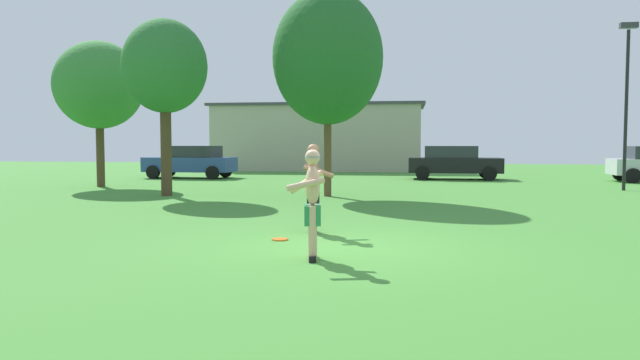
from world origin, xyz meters
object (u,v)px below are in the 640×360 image
tree_left_field (99,85)px  frisbee (280,239)px  car_black_near_post (454,162)px  lamp_post (627,89)px  player_in_black (314,186)px  tree_right_field (165,67)px  car_blue_far_end (191,161)px  player_with_cap (312,199)px  tree_behind_players (328,58)px

tree_left_field → frisbee: bearing=-49.9°
frisbee → car_black_near_post: car_black_near_post is taller
frisbee → lamp_post: bearing=51.6°
player_in_black → tree_right_field: tree_right_field is taller
player_in_black → car_blue_far_end: size_ratio=0.39×
lamp_post → tree_right_field: bearing=-164.0°
player_with_cap → tree_behind_players: tree_behind_players is taller
car_black_near_post → tree_behind_players: 11.40m
player_with_cap → car_blue_far_end: bearing=115.4°
player_with_cap → lamp_post: size_ratio=0.27×
car_blue_far_end → frisbee: bearing=-64.7°
car_black_near_post → car_blue_far_end: bearing=-175.8°
player_in_black → frisbee: player_in_black is taller
lamp_post → player_in_black: bearing=-129.3°
player_in_black → tree_left_field: bearing=133.8°
player_with_cap → frisbee: bearing=117.2°
frisbee → car_blue_far_end: size_ratio=0.07×
tree_right_field → tree_behind_players: (5.25, 0.57, 0.28)m
frisbee → tree_behind_players: (-0.32, 8.73, 4.43)m
tree_behind_players → frisbee: bearing=-87.9°
tree_right_field → tree_behind_players: size_ratio=0.87×
player_with_cap → lamp_post: (9.17, 14.30, 2.77)m
frisbee → car_blue_far_end: (-8.26, 17.52, 0.81)m
frisbee → tree_right_field: 10.71m
player_with_cap → car_blue_far_end: player_with_cap is taller
player_in_black → player_with_cap: bearing=-81.4°
car_black_near_post → lamp_post: 8.59m
player_with_cap → lamp_post: 17.21m
car_black_near_post → lamp_post: size_ratio=0.72×
player_with_cap → player_in_black: player_in_black is taller
player_in_black → tree_behind_players: tree_behind_players is taller
player_with_cap → car_black_near_post: player_with_cap is taller
lamp_post → tree_behind_players: 11.08m
player_with_cap → tree_behind_players: size_ratio=0.25×
car_blue_far_end → car_black_near_post: bearing=4.2°
car_black_near_post → tree_right_field: tree_right_field is taller
frisbee → tree_behind_players: bearing=92.1°
lamp_post → tree_behind_players: bearing=-159.3°
player_with_cap → frisbee: size_ratio=5.61×
lamp_post → tree_behind_players: tree_behind_players is taller
tree_left_field → player_with_cap: bearing=-51.3°
frisbee → car_black_near_post: size_ratio=0.07×
car_black_near_post → tree_right_field: size_ratio=0.76×
tree_left_field → tree_behind_players: bearing=-16.7°
tree_right_field → tree_behind_players: tree_behind_players is taller
tree_left_field → tree_behind_players: 9.84m
player_in_black → tree_left_field: size_ratio=0.30×
player_in_black → tree_behind_players: (-0.78, 7.80, 3.54)m
frisbee → tree_right_field: bearing=124.3°
player_with_cap → player_in_black: bearing=98.6°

